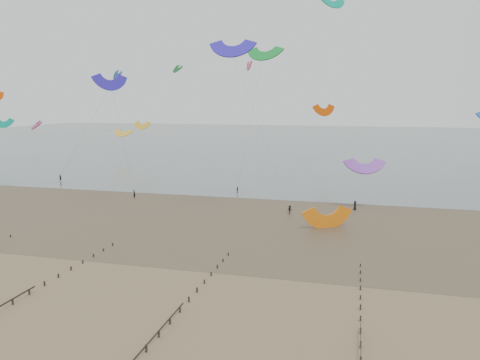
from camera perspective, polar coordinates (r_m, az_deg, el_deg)
name	(u,v)px	position (r m, az deg, el deg)	size (l,w,h in m)	color
ground	(168,285)	(57.14, -8.74, -12.55)	(500.00, 500.00, 0.00)	brown
sea_and_shore	(219,215)	(89.31, -2.55, -4.23)	(500.00, 665.00, 0.03)	#475654
kitesurfer_lead	(134,194)	(106.40, -12.76, -1.69)	(0.66, 0.43, 1.81)	black
kitesurfers	(396,202)	(100.95, 18.50, -2.59)	(127.88, 22.30, 1.84)	black
grounded_kite	(327,228)	(81.67, 10.56, -5.73)	(7.56, 3.96, 5.76)	orange
kites_airborne	(245,101)	(143.21, 0.57, 9.62)	(237.29, 104.15, 41.28)	#E22953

